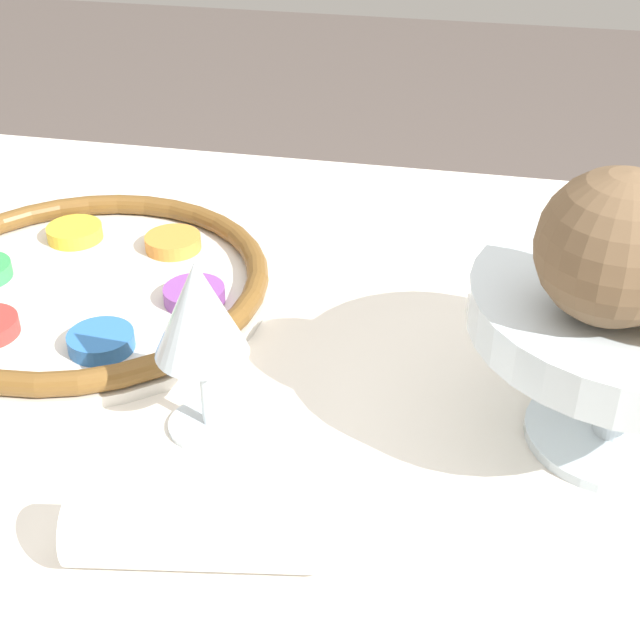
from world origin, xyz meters
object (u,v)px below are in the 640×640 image
Objects in this scene: coconut at (616,248)px; napkin_roll at (194,534)px; wine_glass at (199,314)px; seder_plate at (86,284)px; fruit_stand at (636,324)px.

napkin_roll is (-0.23, -0.13, -0.15)m from coconut.
coconut reaches higher than wine_glass.
napkin_roll reaches higher than seder_plate.
coconut is at bearing 2.21° from wine_glass.
coconut is at bearing 30.18° from napkin_roll.
seder_plate is at bearing 137.37° from wine_glass.
seder_plate is at bearing 125.39° from napkin_roll.
seder_plate is 0.34m from napkin_roll.
wine_glass is 0.15m from napkin_roll.
seder_plate is 0.48m from coconut.
coconut is 0.61× the size of napkin_roll.
wine_glass is 0.27m from coconut.
fruit_stand is 2.31× the size of coconut.
seder_plate is 0.24m from wine_glass.
fruit_stand reaches higher than seder_plate.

